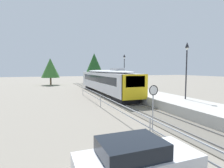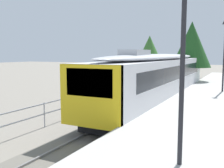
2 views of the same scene
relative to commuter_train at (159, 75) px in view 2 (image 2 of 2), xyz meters
name	(u,v)px [view 2 (image 2 of 2)]	position (x,y,z in m)	size (l,w,h in m)	color
ground_plane	(62,123)	(-3.00, -7.49, -2.15)	(160.00, 160.00, 0.00)	gray
track_rails	(113,130)	(0.00, -7.49, -2.11)	(3.20, 60.00, 0.14)	#6B665B
commuter_train	(159,75)	(0.00, 0.00, 0.00)	(2.82, 19.38, 3.74)	silver
station_platform	(182,131)	(3.25, -7.49, -1.70)	(3.90, 60.00, 0.90)	#B7B5AD
platform_lamp_mid_platform	(184,13)	(4.12, -11.91, 2.48)	(0.34, 0.34, 5.35)	#232328
tree_behind_carpark	(150,51)	(-7.28, 19.23, 1.90)	(4.22, 4.22, 6.32)	brown
tree_behind_station_far	(192,45)	(0.63, 8.87, 2.42)	(3.89, 3.89, 6.86)	brown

